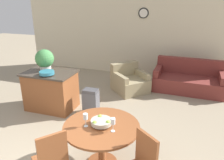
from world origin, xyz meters
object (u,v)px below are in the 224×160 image
at_px(wine_glass_right, 113,122).
at_px(armchair, 129,82).
at_px(potted_plant, 45,59).
at_px(couch, 188,80).
at_px(kitchen_island, 51,90).
at_px(fruit_bowl, 101,122).
at_px(wine_glass_left, 85,117).
at_px(trash_bin, 91,101).
at_px(dining_chair_near_left, 52,159).
at_px(dining_table, 102,134).
at_px(teal_bowl, 47,73).

bearing_deg(wine_glass_right, armchair, 99.40).
relative_size(potted_plant, couch, 0.26).
bearing_deg(kitchen_island, potted_plant, 145.82).
bearing_deg(kitchen_island, fruit_bowl, -38.29).
bearing_deg(couch, wine_glass_left, -109.42).
bearing_deg(wine_glass_left, trash_bin, 111.39).
bearing_deg(dining_chair_near_left, wine_glass_left, 16.82).
relative_size(kitchen_island, potted_plant, 2.35).
bearing_deg(wine_glass_left, fruit_bowl, 24.41).
relative_size(wine_glass_left, wine_glass_right, 1.00).
height_order(dining_chair_near_left, wine_glass_left, dining_chair_near_left).
relative_size(dining_table, wine_glass_right, 5.48).
bearing_deg(fruit_bowl, trash_bin, 119.14).
relative_size(wine_glass_right, couch, 0.11).
height_order(wine_glass_left, teal_bowl, teal_bowl).
bearing_deg(dining_table, potted_plant, 142.08).
distance_m(teal_bowl, trash_bin, 1.19).
bearing_deg(fruit_bowl, teal_bowl, 144.71).
relative_size(dining_table, teal_bowl, 3.56).
relative_size(kitchen_island, trash_bin, 1.95).
height_order(wine_glass_left, couch, wine_glass_left).
height_order(dining_table, dining_chair_near_left, dining_chair_near_left).
height_order(kitchen_island, potted_plant, potted_plant).
bearing_deg(couch, dining_table, -107.04).
distance_m(wine_glass_right, trash_bin, 2.02).
height_order(teal_bowl, armchair, teal_bowl).
relative_size(kitchen_island, teal_bowl, 3.56).
height_order(fruit_bowl, potted_plant, potted_plant).
distance_m(dining_chair_near_left, kitchen_island, 2.57).
relative_size(wine_glass_right, kitchen_island, 0.18).
bearing_deg(trash_bin, wine_glass_left, -68.61).
distance_m(teal_bowl, couch, 3.99).
xyz_separation_m(wine_glass_left, armchair, (-0.10, 3.20, -0.62)).
xyz_separation_m(teal_bowl, trash_bin, (0.93, 0.26, -0.69)).
bearing_deg(teal_bowl, kitchen_island, 110.68).
bearing_deg(trash_bin, wine_glass_right, -56.62).
relative_size(wine_glass_left, couch, 0.11).
bearing_deg(trash_bin, armchair, 71.42).
bearing_deg(teal_bowl, wine_glass_right, -34.16).
distance_m(fruit_bowl, kitchen_island, 2.39).
xyz_separation_m(dining_table, potted_plant, (-2.03, 1.59, 0.63)).
xyz_separation_m(wine_glass_right, trash_bin, (-1.06, 1.61, -0.59)).
bearing_deg(teal_bowl, couch, 38.46).
bearing_deg(trash_bin, kitchen_island, -177.11).
height_order(dining_table, couch, couch).
bearing_deg(dining_table, wine_glass_left, -155.45).
height_order(dining_chair_near_left, fruit_bowl, dining_chair_near_left).
xyz_separation_m(dining_chair_near_left, wine_glass_left, (0.24, 0.59, 0.36)).
bearing_deg(armchair, kitchen_island, -178.82).
bearing_deg(wine_glass_left, wine_glass_right, 0.32).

